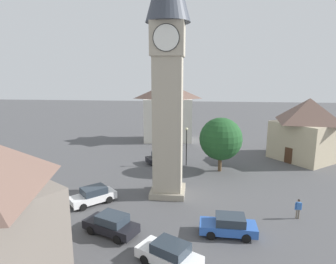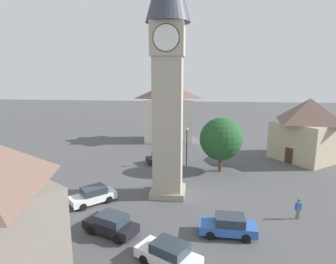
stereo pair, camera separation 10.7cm
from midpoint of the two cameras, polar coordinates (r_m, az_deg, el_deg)
ground_plane at (r=28.57m, az=-0.11°, el=-12.36°), size 200.00×200.00×0.00m
clock_tower at (r=26.23m, az=-0.12°, el=15.91°), size 3.98×3.98×23.15m
car_blue_kerb at (r=37.84m, az=-1.38°, el=-5.10°), size 4.39×3.63×1.53m
car_silver_kerb at (r=22.16m, az=11.93°, el=-17.91°), size 4.18×1.91×1.53m
car_red_corner at (r=22.28m, az=-11.52°, el=-17.72°), size 4.46×3.13×1.53m
car_white_side at (r=18.87m, az=0.04°, el=-23.35°), size 4.43×3.45×1.53m
car_black_far at (r=27.26m, az=-14.99°, el=-12.25°), size 4.14×4.08×1.53m
pedestrian at (r=25.96m, az=24.65°, el=-13.58°), size 0.56×0.25×1.69m
tree at (r=34.39m, az=10.49°, el=-1.38°), size 5.11×5.11×6.58m
building_shop_left at (r=50.10m, az=-0.11°, el=4.11°), size 9.20×7.06×10.10m
building_corner_back at (r=43.22m, az=26.20°, el=0.65°), size 10.85×10.80×8.46m
lamp_post at (r=36.12m, az=3.66°, el=-1.68°), size 0.36×0.36×5.00m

